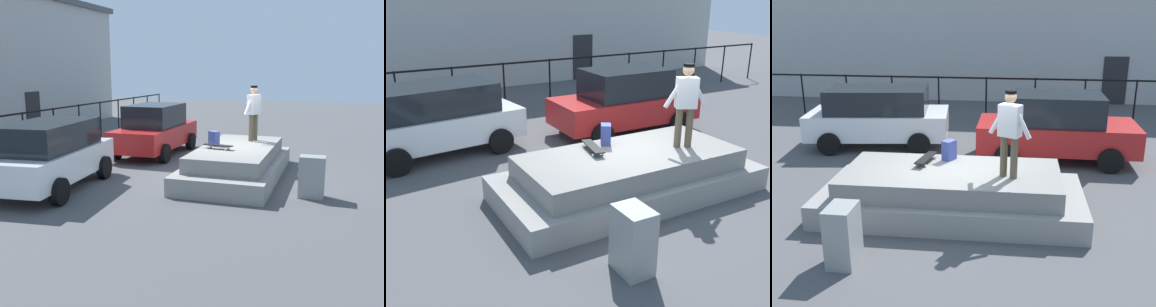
{
  "view_description": "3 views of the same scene",
  "coord_description": "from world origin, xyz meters",
  "views": [
    {
      "loc": [
        -12.18,
        -2.95,
        3.06
      ],
      "look_at": [
        -0.31,
        1.06,
        0.62
      ],
      "focal_mm": 40.61,
      "sensor_mm": 36.0,
      "label": 1
    },
    {
      "loc": [
        -4.97,
        -6.84,
        3.87
      ],
      "look_at": [
        -0.72,
        0.83,
        0.61
      ],
      "focal_mm": 41.04,
      "sensor_mm": 36.0,
      "label": 2
    },
    {
      "loc": [
        1.07,
        -8.73,
        4.05
      ],
      "look_at": [
        -0.07,
        1.06,
        0.81
      ],
      "focal_mm": 42.57,
      "sensor_mm": 36.0,
      "label": 3
    }
  ],
  "objects": [
    {
      "name": "car_white_hatchback_near",
      "position": [
        -2.96,
        4.05,
        0.92
      ],
      "size": [
        4.25,
        2.45,
        1.75
      ],
      "color": "white",
      "rests_on": "ground_plane"
    },
    {
      "name": "concrete_ledge",
      "position": [
        -0.17,
        -0.28,
        0.4
      ],
      "size": [
        5.28,
        2.41,
        0.89
      ],
      "color": "gray",
      "rests_on": "ground_plane"
    },
    {
      "name": "car_red_sedan_mid",
      "position": [
        2.18,
        3.3,
        0.91
      ],
      "size": [
        4.22,
        2.05,
        1.82
      ],
      "color": "#B21E1E",
      "rests_on": "ground_plane"
    },
    {
      "name": "backpack",
      "position": [
        -0.31,
        0.39,
        1.1
      ],
      "size": [
        0.31,
        0.34,
        0.43
      ],
      "primitive_type": "cube",
      "rotation": [
        0.0,
        0.0,
        1.03
      ],
      "color": "#3F4C99",
      "rests_on": "concrete_ledge"
    },
    {
      "name": "warehouse_building",
      "position": [
        0.0,
        14.38,
        3.39
      ],
      "size": [
        26.29,
        7.14,
        6.75
      ],
      "color": "#B2B2AD",
      "rests_on": "ground_plane"
    },
    {
      "name": "utility_box",
      "position": [
        -1.63,
        -2.44,
        0.51
      ],
      "size": [
        0.45,
        0.6,
        1.01
      ],
      "primitive_type": "cube",
      "rotation": [
        0.0,
        0.0,
        -0.01
      ],
      "color": "gray",
      "rests_on": "ground_plane"
    },
    {
      "name": "skateboarder",
      "position": [
        0.97,
        -0.5,
        1.85
      ],
      "size": [
        0.84,
        0.48,
        1.68
      ],
      "color": "brown",
      "rests_on": "concrete_ledge"
    },
    {
      "name": "fence_row",
      "position": [
        -0.0,
        7.3,
        1.11
      ],
      "size": [
        24.06,
        0.06,
        1.62
      ],
      "color": "black",
      "rests_on": "ground_plane"
    },
    {
      "name": "ground_plane",
      "position": [
        0.0,
        0.0,
        0.0
      ],
      "size": [
        60.0,
        60.0,
        0.0
      ],
      "primitive_type": "plane",
      "color": "#4C4C4F"
    },
    {
      "name": "skateboard",
      "position": [
        -0.76,
        0.14,
        0.99
      ],
      "size": [
        0.35,
        0.86,
        0.12
      ],
      "color": "black",
      "rests_on": "concrete_ledge"
    }
  ]
}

